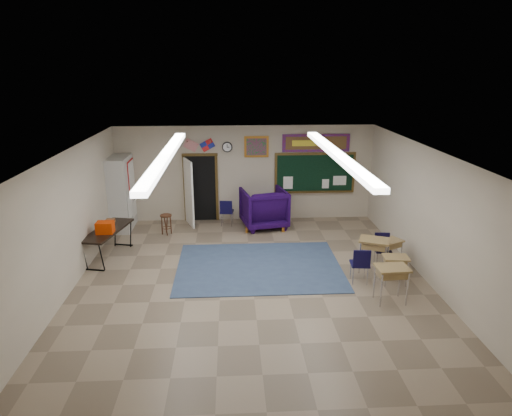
{
  "coord_description": "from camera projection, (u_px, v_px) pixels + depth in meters",
  "views": [
    {
      "loc": [
        -0.46,
        -9.46,
        4.74
      ],
      "look_at": [
        0.17,
        1.5,
        1.3
      ],
      "focal_mm": 32.0,
      "sensor_mm": 36.0,
      "label": 1
    }
  ],
  "objects": [
    {
      "name": "storage_cabinet",
      "position": [
        122.0,
        193.0,
        13.59
      ],
      "size": [
        0.59,
        1.25,
        2.2
      ],
      "color": "beige",
      "rests_on": "floor"
    },
    {
      "name": "student_desk_back_left",
      "position": [
        391.0,
        282.0,
        9.45
      ],
      "size": [
        0.68,
        0.53,
        0.79
      ],
      "rotation": [
        0.0,
        0.0,
        0.05
      ],
      "color": "#9A7B47",
      "rests_on": "floor"
    },
    {
      "name": "fluorescent_strips",
      "position": [
        252.0,
        155.0,
        9.58
      ],
      "size": [
        3.86,
        6.0,
        0.1
      ],
      "primitive_type": null,
      "color": "white",
      "rests_on": "ceiling"
    },
    {
      "name": "wall_clock",
      "position": [
        227.0,
        147.0,
        13.98
      ],
      "size": [
        0.32,
        0.05,
        0.32
      ],
      "color": "black",
      "rests_on": "back_wall"
    },
    {
      "name": "doorway",
      "position": [
        197.0,
        189.0,
        14.2
      ],
      "size": [
        1.1,
        0.89,
        2.16
      ],
      "color": "black",
      "rests_on": "back_wall"
    },
    {
      "name": "framed_art_print",
      "position": [
        256.0,
        147.0,
        14.03
      ],
      "size": [
        0.75,
        0.05,
        0.65
      ],
      "color": "#B06D22",
      "rests_on": "back_wall"
    },
    {
      "name": "student_chair_desk_a",
      "position": [
        360.0,
        265.0,
        10.33
      ],
      "size": [
        0.46,
        0.46,
        0.85
      ],
      "primitive_type": null,
      "rotation": [
        0.0,
        0.0,
        3.06
      ],
      "color": "black",
      "rests_on": "floor"
    },
    {
      "name": "floor",
      "position": [
        252.0,
        282.0,
        10.46
      ],
      "size": [
        9.0,
        9.0,
        0.0
      ],
      "primitive_type": "plane",
      "color": "gray",
      "rests_on": "ground"
    },
    {
      "name": "student_desk_front_right",
      "position": [
        390.0,
        251.0,
        11.22
      ],
      "size": [
        0.68,
        0.63,
        0.67
      ],
      "rotation": [
        0.0,
        0.0,
        0.48
      ],
      "color": "#9A7B47",
      "rests_on": "floor"
    },
    {
      "name": "left_wall",
      "position": [
        67.0,
        223.0,
        9.79
      ],
      "size": [
        0.04,
        9.0,
        3.0
      ],
      "primitive_type": "cube",
      "color": "beige",
      "rests_on": "floor"
    },
    {
      "name": "student_desk_back_right",
      "position": [
        395.0,
        268.0,
        10.27
      ],
      "size": [
        0.59,
        0.46,
        0.66
      ],
      "rotation": [
        0.0,
        0.0,
        -0.1
      ],
      "color": "#9A7B47",
      "rests_on": "floor"
    },
    {
      "name": "back_wall",
      "position": [
        245.0,
        174.0,
        14.3
      ],
      "size": [
        8.0,
        0.04,
        3.0
      ],
      "primitive_type": "cube",
      "color": "beige",
      "rests_on": "floor"
    },
    {
      "name": "wall_flags",
      "position": [
        199.0,
        143.0,
        13.87
      ],
      "size": [
        1.16,
        0.06,
        0.7
      ],
      "primitive_type": null,
      "color": "red",
      "rests_on": "back_wall"
    },
    {
      "name": "chalkboard",
      "position": [
        315.0,
        174.0,
        14.39
      ],
      "size": [
        2.55,
        0.14,
        1.3
      ],
      "color": "#513A17",
      "rests_on": "back_wall"
    },
    {
      "name": "front_wall",
      "position": [
        270.0,
        336.0,
        5.72
      ],
      "size": [
        8.0,
        0.04,
        3.0
      ],
      "primitive_type": "cube",
      "color": "beige",
      "rests_on": "floor"
    },
    {
      "name": "area_rug",
      "position": [
        259.0,
        266.0,
        11.23
      ],
      "size": [
        4.0,
        3.0,
        0.02
      ],
      "primitive_type": "cube",
      "color": "#384D6B",
      "rests_on": "floor"
    },
    {
      "name": "student_desk_front_left",
      "position": [
        373.0,
        254.0,
        10.85
      ],
      "size": [
        0.83,
        0.74,
        0.83
      ],
      "rotation": [
        0.0,
        0.0,
        -0.39
      ],
      "color": "#9A7B47",
      "rests_on": "floor"
    },
    {
      "name": "right_wall",
      "position": [
        430.0,
        217.0,
        10.22
      ],
      "size": [
        0.04,
        9.0,
        3.0
      ],
      "primitive_type": "cube",
      "color": "beige",
      "rests_on": "floor"
    },
    {
      "name": "wooden_stool",
      "position": [
        166.0,
        224.0,
        13.33
      ],
      "size": [
        0.34,
        0.34,
        0.59
      ],
      "color": "#512A18",
      "rests_on": "floor"
    },
    {
      "name": "bulletin_board",
      "position": [
        316.0,
        143.0,
        14.1
      ],
      "size": [
        2.1,
        0.05,
        0.55
      ],
      "color": "#AA170E",
      "rests_on": "back_wall"
    },
    {
      "name": "student_chair_desk_b",
      "position": [
        383.0,
        251.0,
        11.16
      ],
      "size": [
        0.44,
        0.44,
        0.81
      ],
      "primitive_type": null,
      "rotation": [
        0.0,
        0.0,
        -0.1
      ],
      "color": "black",
      "rests_on": "floor"
    },
    {
      "name": "student_chair_reading",
      "position": [
        227.0,
        212.0,
        14.06
      ],
      "size": [
        0.47,
        0.47,
        0.83
      ],
      "primitive_type": null,
      "rotation": [
        0.0,
        0.0,
        3.0
      ],
      "color": "black",
      "rests_on": "floor"
    },
    {
      "name": "ceiling",
      "position": [
        252.0,
        152.0,
        9.56
      ],
      "size": [
        8.0,
        9.0,
        0.04
      ],
      "primitive_type": "cube",
      "color": "silver",
      "rests_on": "back_wall"
    },
    {
      "name": "wingback_armchair",
      "position": [
        264.0,
        208.0,
        13.87
      ],
      "size": [
        1.51,
        1.54,
        1.19
      ],
      "primitive_type": "imported",
      "rotation": [
        0.0,
        0.0,
        3.34
      ],
      "color": "#1A0536",
      "rests_on": "floor"
    },
    {
      "name": "folding_table",
      "position": [
        109.0,
        242.0,
        11.66
      ],
      "size": [
        1.0,
        1.94,
        1.05
      ],
      "rotation": [
        0.0,
        0.0,
        -0.22
      ],
      "color": "black",
      "rests_on": "floor"
    }
  ]
}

